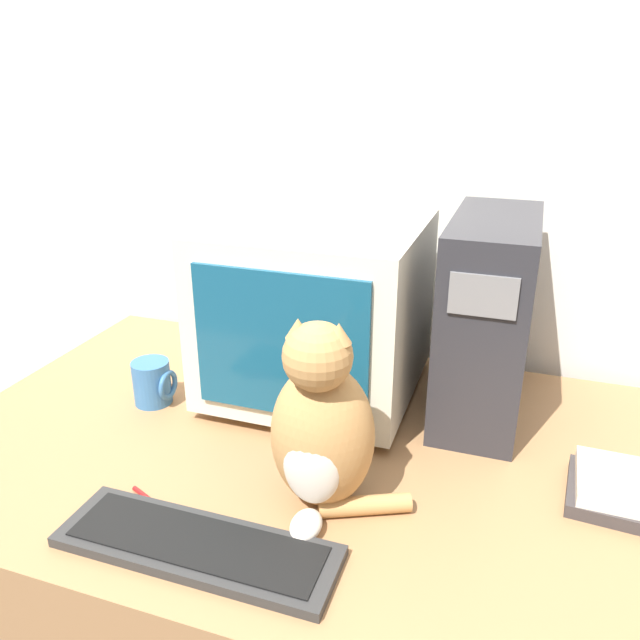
% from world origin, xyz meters
% --- Properties ---
extents(wall_back, '(7.00, 0.05, 2.50)m').
position_xyz_m(wall_back, '(0.00, 1.03, 1.25)').
color(wall_back, silver).
rests_on(wall_back, ground_plane).
extents(desk, '(1.51, 0.97, 0.74)m').
position_xyz_m(desk, '(0.00, 0.48, 0.37)').
color(desk, '#9E7047').
rests_on(desk, ground_plane).
extents(crt_monitor, '(0.45, 0.46, 0.41)m').
position_xyz_m(crt_monitor, '(-0.04, 0.70, 0.96)').
color(crt_monitor, beige).
rests_on(crt_monitor, desk).
extents(computer_tower, '(0.18, 0.41, 0.44)m').
position_xyz_m(computer_tower, '(0.33, 0.75, 0.96)').
color(computer_tower, '#28282D').
rests_on(computer_tower, desk).
extents(keyboard, '(0.46, 0.14, 0.02)m').
position_xyz_m(keyboard, '(-0.05, 0.13, 0.75)').
color(keyboard, '#2D2D2D').
rests_on(keyboard, desk).
extents(cat, '(0.26, 0.22, 0.36)m').
position_xyz_m(cat, '(0.10, 0.31, 0.90)').
color(cat, '#B7844C').
rests_on(cat, desk).
extents(book_stack, '(0.17, 0.18, 0.05)m').
position_xyz_m(book_stack, '(0.59, 0.49, 0.77)').
color(book_stack, '#383333').
rests_on(book_stack, desk).
extents(pen, '(0.13, 0.06, 0.01)m').
position_xyz_m(pen, '(-0.17, 0.20, 0.75)').
color(pen, maroon).
rests_on(pen, desk).
extents(mug, '(0.09, 0.09, 0.10)m').
position_xyz_m(mug, '(-0.38, 0.52, 0.79)').
color(mug, '#33669E').
rests_on(mug, desk).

